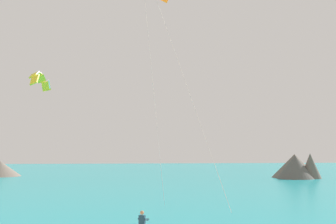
{
  "coord_description": "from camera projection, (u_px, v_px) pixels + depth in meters",
  "views": [
    {
      "loc": [
        -4.49,
        -12.84,
        5.06
      ],
      "look_at": [
        -1.56,
        14.72,
        7.62
      ],
      "focal_mm": 43.46,
      "sensor_mm": 36.0,
      "label": 1
    }
  ],
  "objects": [
    {
      "name": "sea",
      "position": [
        147.0,
        174.0,
        82.75
      ],
      "size": [
        200.0,
        120.0,
        0.2
      ],
      "primitive_type": "cube",
      "color": "teal",
      "rests_on": "ground"
    },
    {
      "name": "kitesurfer",
      "position": [
        142.0,
        224.0,
        22.43
      ],
      "size": [
        0.66,
        0.66,
        1.69
      ],
      "color": "#143347",
      "rests_on": "ground"
    },
    {
      "name": "kite_distant",
      "position": [
        39.0,
        79.0,
        51.58
      ],
      "size": [
        1.93,
        6.03,
        2.18
      ],
      "color": "yellow"
    },
    {
      "name": "headland_right",
      "position": [
        297.0,
        167.0,
        69.91
      ],
      "size": [
        8.47,
        9.95,
        4.42
      ],
      "color": "#665B51",
      "rests_on": "ground"
    }
  ]
}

